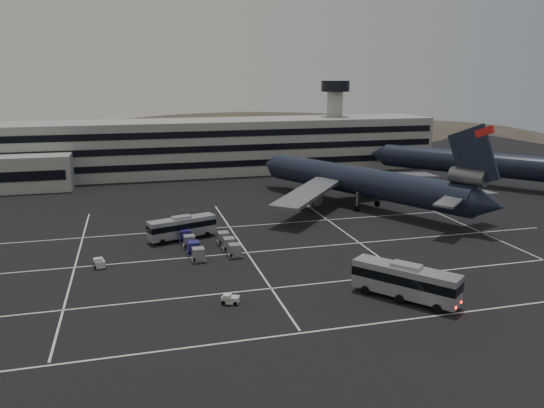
{
  "coord_description": "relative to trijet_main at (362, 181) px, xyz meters",
  "views": [
    {
      "loc": [
        -21.57,
        -68.68,
        25.45
      ],
      "look_at": [
        0.13,
        12.54,
        5.0
      ],
      "focal_mm": 35.0,
      "sensor_mm": 36.0,
      "label": 1
    }
  ],
  "objects": [
    {
      "name": "ground",
      "position": [
        -21.82,
        -25.23,
        -5.25
      ],
      "size": [
        260.0,
        260.0,
        0.0
      ],
      "primitive_type": "plane",
      "color": "black",
      "rests_on": "ground"
    },
    {
      "name": "lane_markings",
      "position": [
        -20.87,
        -24.51,
        -5.24
      ],
      "size": [
        90.0,
        55.62,
        0.01
      ],
      "color": "silver",
      "rests_on": "ground"
    },
    {
      "name": "terminal",
      "position": [
        -24.77,
        45.91,
        1.68
      ],
      "size": [
        125.0,
        26.0,
        24.0
      ],
      "color": "gray",
      "rests_on": "ground"
    },
    {
      "name": "hills",
      "position": [
        -3.83,
        144.77,
        -17.32
      ],
      "size": [
        352.0,
        180.0,
        44.0
      ],
      "color": "#38332B",
      "rests_on": "ground"
    },
    {
      "name": "trijet_main",
      "position": [
        0.0,
        0.0,
        0.0
      ],
      "size": [
        42.84,
        53.7,
        18.08
      ],
      "rotation": [
        0.0,
        0.0,
        0.47
      ],
      "color": "black",
      "rests_on": "ground"
    },
    {
      "name": "trijet_far",
      "position": [
        36.69,
        11.91,
        0.18
      ],
      "size": [
        41.12,
        48.12,
        18.08
      ],
      "rotation": [
        0.0,
        0.0,
        0.68
      ],
      "color": "black",
      "rests_on": "ground"
    },
    {
      "name": "bus_near",
      "position": [
        -13.65,
        -42.45,
        -2.84
      ],
      "size": [
        10.04,
        11.54,
        4.41
      ],
      "rotation": [
        0.0,
        0.0,
        0.67
      ],
      "color": "#97999E",
      "rests_on": "ground"
    },
    {
      "name": "bus_far",
      "position": [
        -36.36,
        -12.17,
        -3.15
      ],
      "size": [
        11.11,
        5.73,
        3.84
      ],
      "rotation": [
        0.0,
        0.0,
        1.88
      ],
      "color": "#97999E",
      "rests_on": "ground"
    },
    {
      "name": "tug_a",
      "position": [
        -48.52,
        -21.99,
        -4.61
      ],
      "size": [
        1.82,
        2.48,
        1.44
      ],
      "rotation": [
        0.0,
        0.0,
        0.23
      ],
      "color": "silver",
      "rests_on": "ground"
    },
    {
      "name": "tug_b",
      "position": [
        -33.38,
        -38.33,
        -4.7
      ],
      "size": [
        2.24,
        1.91,
        1.24
      ],
      "rotation": [
        0.0,
        0.0,
        1.1
      ],
      "color": "silver",
      "rests_on": "ground"
    },
    {
      "name": "uld_cluster",
      "position": [
        -33.28,
        -18.91,
        -4.29
      ],
      "size": [
        8.3,
        12.0,
        1.96
      ],
      "rotation": [
        0.0,
        0.0,
        0.09
      ],
      "color": "#2D2D30",
      "rests_on": "ground"
    }
  ]
}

